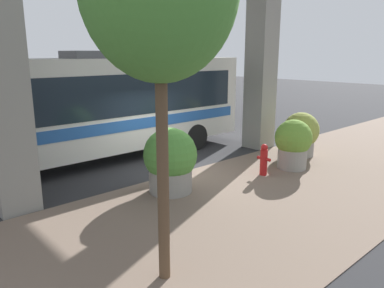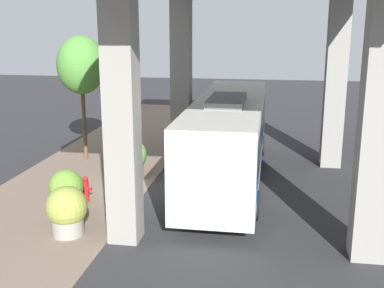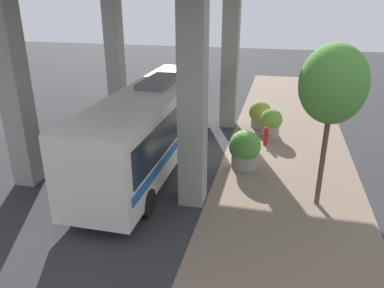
{
  "view_description": "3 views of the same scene",
  "coord_description": "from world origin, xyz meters",
  "px_view_note": "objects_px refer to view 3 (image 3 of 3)",
  "views": [
    {
      "loc": [
        -8.45,
        7.08,
        3.61
      ],
      "look_at": [
        -0.32,
        -0.3,
        0.95
      ],
      "focal_mm": 35.0,
      "sensor_mm": 36.0,
      "label": 1
    },
    {
      "loc": [
        4.72,
        -17.65,
        6.39
      ],
      "look_at": [
        1.71,
        0.36,
        1.82
      ],
      "focal_mm": 45.0,
      "sensor_mm": 36.0,
      "label": 2
    },
    {
      "loc": [
        -2.35,
        16.67,
        7.27
      ],
      "look_at": [
        1.32,
        1.25,
        0.95
      ],
      "focal_mm": 35.0,
      "sensor_mm": 36.0,
      "label": 3
    }
  ],
  "objects_px": {
    "fire_hydrant": "(266,136)",
    "planter_middle": "(271,123)",
    "street_tree_near": "(333,85)",
    "bus": "(153,122)",
    "planter_front": "(245,149)",
    "planter_back": "(260,114)"
  },
  "relations": [
    {
      "from": "fire_hydrant",
      "to": "planter_front",
      "type": "height_order",
      "value": "planter_front"
    },
    {
      "from": "planter_middle",
      "to": "street_tree_near",
      "type": "distance_m",
      "value": 7.95
    },
    {
      "from": "street_tree_near",
      "to": "bus",
      "type": "bearing_deg",
      "value": -16.58
    },
    {
      "from": "bus",
      "to": "fire_hydrant",
      "type": "distance_m",
      "value": 6.18
    },
    {
      "from": "bus",
      "to": "street_tree_near",
      "type": "xyz_separation_m",
      "value": [
        -7.12,
        2.12,
        2.51
      ]
    },
    {
      "from": "bus",
      "to": "fire_hydrant",
      "type": "relative_size",
      "value": 12.55
    },
    {
      "from": "planter_back",
      "to": "fire_hydrant",
      "type": "bearing_deg",
      "value": 100.38
    },
    {
      "from": "street_tree_near",
      "to": "fire_hydrant",
      "type": "bearing_deg",
      "value": -68.37
    },
    {
      "from": "fire_hydrant",
      "to": "planter_front",
      "type": "relative_size",
      "value": 0.56
    },
    {
      "from": "fire_hydrant",
      "to": "planter_back",
      "type": "xyz_separation_m",
      "value": [
        0.51,
        -2.8,
        0.31
      ]
    },
    {
      "from": "bus",
      "to": "street_tree_near",
      "type": "height_order",
      "value": "street_tree_near"
    },
    {
      "from": "bus",
      "to": "fire_hydrant",
      "type": "xyz_separation_m",
      "value": [
        -4.93,
        -3.41,
        -1.51
      ]
    },
    {
      "from": "street_tree_near",
      "to": "planter_front",
      "type": "bearing_deg",
      "value": -40.5
    },
    {
      "from": "fire_hydrant",
      "to": "planter_middle",
      "type": "height_order",
      "value": "planter_middle"
    },
    {
      "from": "bus",
      "to": "planter_back",
      "type": "distance_m",
      "value": 7.72
    },
    {
      "from": "planter_front",
      "to": "planter_middle",
      "type": "bearing_deg",
      "value": -103.39
    },
    {
      "from": "planter_middle",
      "to": "planter_back",
      "type": "xyz_separation_m",
      "value": [
        0.71,
        -1.57,
        -0.04
      ]
    },
    {
      "from": "bus",
      "to": "planter_front",
      "type": "bearing_deg",
      "value": -173.9
    },
    {
      "from": "bus",
      "to": "planter_middle",
      "type": "bearing_deg",
      "value": -137.84
    },
    {
      "from": "fire_hydrant",
      "to": "planter_middle",
      "type": "xyz_separation_m",
      "value": [
        -0.19,
        -1.23,
        0.34
      ]
    },
    {
      "from": "planter_front",
      "to": "planter_back",
      "type": "distance_m",
      "value": 5.78
    },
    {
      "from": "bus",
      "to": "fire_hydrant",
      "type": "height_order",
      "value": "bus"
    }
  ]
}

